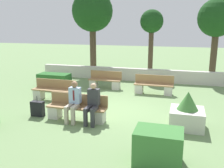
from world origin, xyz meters
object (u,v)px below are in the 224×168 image
Objects in this scene: bench_back at (105,82)px; tree_leftmost at (92,12)px; person_seated_woman at (92,102)px; suitcase at (38,109)px; tree_center_right at (217,19)px; bench_right_side at (54,92)px; tree_center_left at (152,24)px; person_seated_man at (74,99)px; bench_front at (77,110)px; planter_corner_left at (187,113)px; bench_left_side at (154,87)px.

tree_leftmost reaches higher than bench_back.
suitcase is (-2.13, 0.08, -0.47)m from person_seated_woman.
person_seated_woman is 0.29× the size of tree_center_right.
tree_leftmost is (-2.97, 8.13, 3.24)m from person_seated_woman.
bench_right_side is at bearing -113.43° from bench_back.
tree_center_left is (3.75, 0.23, -0.73)m from tree_leftmost.
person_seated_man is at bearing 179.66° from person_seated_woman.
tree_center_right reaches higher than person_seated_woman.
tree_leftmost is (-1.94, 3.53, 3.65)m from bench_back.
bench_front is 1.10× the size of bench_right_side.
bench_right_side is 0.47× the size of tree_center_left.
tree_center_right is (5.09, 8.24, 3.16)m from bench_front.
bench_front is 10.19m from tree_center_right.
person_seated_man reaches higher than planter_corner_left.
tree_center_left is at bearing 80.15° from person_seated_man.
person_seated_woman is at bearing -44.98° from bench_right_side.
tree_leftmost reaches higher than tree_center_left.
tree_center_right is at bearing 58.28° from bench_front.
suitcase is (-1.46, 0.08, -0.49)m from person_seated_man.
person_seated_woman is 3.05m from planter_corner_left.
suitcase is at bearing -175.44° from planter_corner_left.
bench_right_side is 7.11m from tree_leftmost.
person_seated_man is 0.33× the size of tree_center_left.
bench_front is 0.51× the size of tree_center_left.
tree_center_right reaches higher than bench_back.
tree_leftmost is 1.30× the size of tree_center_left.
person_seated_woman reaches higher than bench_back.
bench_front is 8.82m from tree_center_left.
bench_left_side is 0.45× the size of tree_center_left.
person_seated_man is at bearing -121.51° from tree_center_right.
person_seated_man is at bearing -78.48° from bench_back.
person_seated_man is 1.02× the size of person_seated_woman.
bench_back is at bearing 94.50° from person_seated_man.
bench_back is (1.51, 2.57, -0.01)m from bench_right_side.
person_seated_man is (0.36, -4.59, 0.43)m from bench_back.
tree_center_right is at bearing 79.50° from planter_corner_left.
bench_back is (-0.41, 4.45, -0.02)m from bench_front.
person_seated_woman is 2.18m from suitcase.
bench_left_side is at bearing 62.33° from bench_front.
tree_leftmost is (-2.30, 8.12, 3.22)m from person_seated_man.
bench_front is 0.76m from person_seated_woman.
planter_corner_left is at bearing -51.96° from tree_leftmost.
suitcase is at bearing -109.36° from tree_center_left.
tree_center_right reaches higher than suitcase.
person_seated_woman is at bearing -2.17° from suitcase.
bench_right_side is at bearing 164.48° from planter_corner_left.
tree_center_right is (7.44, 0.26, -0.47)m from tree_leftmost.
tree_center_left is (1.41, 8.21, 2.90)m from bench_front.
suitcase is (-1.10, -4.52, -0.06)m from bench_back.
bench_front is 0.44m from person_seated_man.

